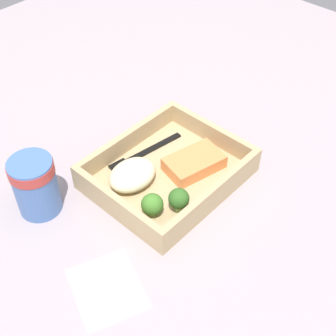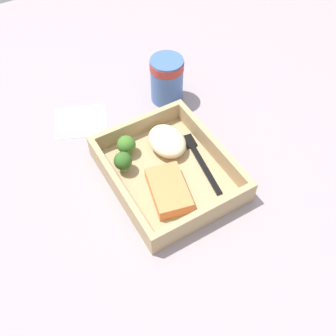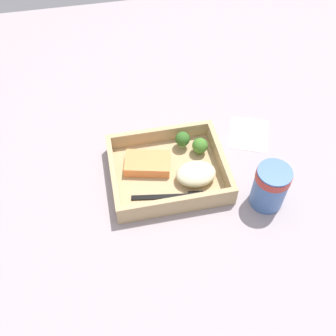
{
  "view_description": "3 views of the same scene",
  "coord_description": "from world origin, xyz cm",
  "views": [
    {
      "loc": [
        43.37,
        39.93,
        60.59
      ],
      "look_at": [
        0.0,
        0.0,
        2.7
      ],
      "focal_mm": 50.0,
      "sensor_mm": 36.0,
      "label": 1
    },
    {
      "loc": [
        -39.4,
        23.35,
        61.19
      ],
      "look_at": [
        0.0,
        0.0,
        2.7
      ],
      "focal_mm": 42.0,
      "sensor_mm": 36.0,
      "label": 2
    },
    {
      "loc": [
        -11.08,
        -54.19,
        72.24
      ],
      "look_at": [
        0.0,
        0.0,
        2.7
      ],
      "focal_mm": 42.0,
      "sensor_mm": 36.0,
      "label": 3
    }
  ],
  "objects": [
    {
      "name": "salmon_fillet",
      "position": [
        -4.29,
        2.41,
        2.47
      ],
      "size": [
        11.44,
        8.55,
        2.55
      ],
      "primitive_type": "cube",
      "rotation": [
        0.0,
        0.0,
        -0.24
      ],
      "color": "#EF8548",
      "rests_on": "takeout_tray"
    },
    {
      "name": "ground_plane",
      "position": [
        0.0,
        0.0,
        -1.0
      ],
      "size": [
        160.0,
        160.0,
        2.0
      ],
      "primitive_type": "cube",
      "color": "#9B8E93"
    },
    {
      "name": "fork",
      "position": [
        -0.4,
        -6.99,
        1.42
      ],
      "size": [
        15.86,
        4.1,
        0.44
      ],
      "color": "black",
      "rests_on": "takeout_tray"
    },
    {
      "name": "broccoli_floret_2",
      "position": [
        8.55,
        4.41,
        3.5
      ],
      "size": [
        3.68,
        3.68,
        4.23
      ],
      "color": "#7C9F51",
      "rests_on": "takeout_tray"
    },
    {
      "name": "receipt_slip",
      "position": [
        22.57,
        8.69,
        0.12
      ],
      "size": [
        12.93,
        13.78,
        0.24
      ],
      "primitive_type": "cube",
      "rotation": [
        0.0,
        0.0,
        -0.39
      ],
      "color": "white",
      "rests_on": "ground_plane"
    },
    {
      "name": "broccoli_floret_1",
      "position": [
        4.94,
        6.94,
        3.83
      ],
      "size": [
        3.5,
        3.5,
        4.51
      ],
      "color": "#80A95D",
      "rests_on": "takeout_tray"
    },
    {
      "name": "takeout_tray",
      "position": [
        0.0,
        0.0,
        0.6
      ],
      "size": [
        25.84,
        21.53,
        1.2
      ],
      "primitive_type": "cube",
      "color": "tan",
      "rests_on": "ground_plane"
    },
    {
      "name": "paper_cup",
      "position": [
        19.58,
        -11.29,
        5.87
      ],
      "size": [
        7.39,
        7.39,
        10.5
      ],
      "color": "#456AAB",
      "rests_on": "ground_plane"
    },
    {
      "name": "mashed_potatoes",
      "position": [
        5.7,
        -3.15,
        3.07
      ],
      "size": [
        9.02,
        6.98,
        3.75
      ],
      "primitive_type": "ellipsoid",
      "color": "beige",
      "rests_on": "takeout_tray"
    },
    {
      "name": "tray_rim",
      "position": [
        0.0,
        0.0,
        3.15
      ],
      "size": [
        25.84,
        21.53,
        3.9
      ],
      "color": "tan",
      "rests_on": "takeout_tray"
    }
  ]
}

